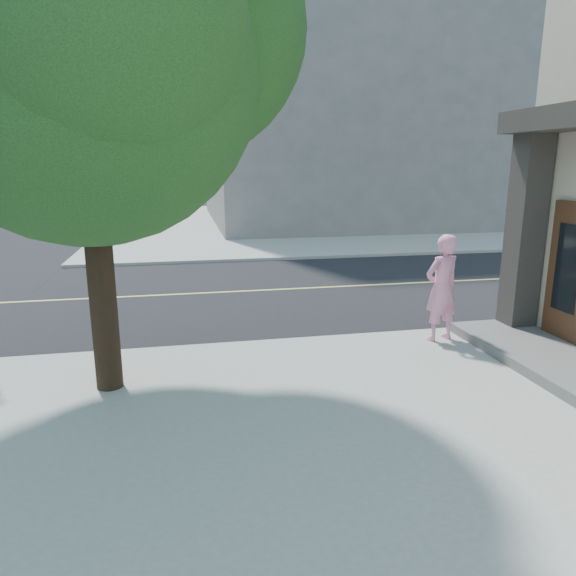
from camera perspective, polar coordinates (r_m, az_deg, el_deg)
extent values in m
plane|color=black|center=(10.58, -28.12, -7.28)|extent=(140.00, 140.00, 0.00)
cube|color=black|center=(14.76, -23.35, -1.21)|extent=(140.00, 9.00, 0.01)
cube|color=#A1A098|center=(32.88, 7.00, 7.40)|extent=(29.00, 25.00, 0.12)
cube|color=slate|center=(10.05, 26.83, -6.91)|extent=(1.60, 4.00, 0.18)
cube|color=#35302B|center=(11.23, 24.62, 5.90)|extent=(0.55, 0.55, 4.20)
cube|color=#422614|center=(10.72, 28.49, 1.38)|extent=(0.10, 1.00, 2.60)
cube|color=slate|center=(33.54, 7.94, 19.57)|extent=(18.00, 16.00, 14.00)
imported|color=pink|center=(10.34, 16.53, 0.01)|extent=(0.86, 0.68, 2.07)
cylinder|color=black|center=(8.03, -19.99, 2.89)|extent=(0.40, 0.40, 3.96)
sphere|color=#265520|center=(8.02, -21.60, 21.73)|extent=(4.83, 4.83, 4.83)
sphere|color=#265520|center=(8.71, -11.68, 26.04)|extent=(3.74, 3.74, 3.74)
sphere|color=#265520|center=(9.26, -28.54, 25.41)|extent=(3.52, 3.52, 3.52)
sphere|color=#265520|center=(6.85, -19.69, 26.30)|extent=(3.30, 3.30, 3.30)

